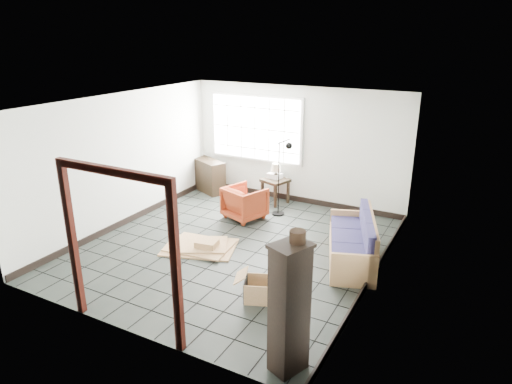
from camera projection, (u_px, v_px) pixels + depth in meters
The scene contains 15 objects.
ground at pixel (234, 247), 8.22m from camera, with size 5.50×5.50×0.00m, color black.
room_shell at pixel (233, 157), 7.69m from camera, with size 5.02×5.52×2.61m.
window_panel at pixel (256, 128), 10.38m from camera, with size 2.32×0.08×1.52m.
doorway_trim at pixel (118, 232), 5.52m from camera, with size 1.80×0.08×2.20m.
futon_sofa at pixel (355, 244), 7.66m from camera, with size 1.28×1.97×0.82m.
armchair at pixel (245, 201), 9.41m from camera, with size 0.73×0.68×0.75m, color maroon.
side_table at pixel (275, 183), 10.22m from camera, with size 0.65×0.65×0.57m.
table_lamp at pixel (276, 168), 10.11m from camera, with size 0.30×0.30×0.36m.
projector at pixel (275, 176), 10.25m from camera, with size 0.34×0.29×0.11m.
floor_lamp at pixel (283, 175), 9.34m from camera, with size 0.46×0.29×1.68m.
console_shelf at pixel (208, 175), 11.05m from camera, with size 1.07×0.77×0.77m.
tall_shelf at pixel (289, 308), 5.00m from camera, with size 0.47×0.52×1.58m.
pot at pixel (298, 236), 4.77m from camera, with size 0.23×0.23×0.13m.
open_box at pixel (261, 289), 6.58m from camera, with size 0.84×0.62×0.43m.
cardboard_pile at pixel (201, 246), 8.17m from camera, with size 1.48×1.24×0.18m.
Camera 1 is at (3.85, -6.36, 3.66)m, focal length 32.00 mm.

